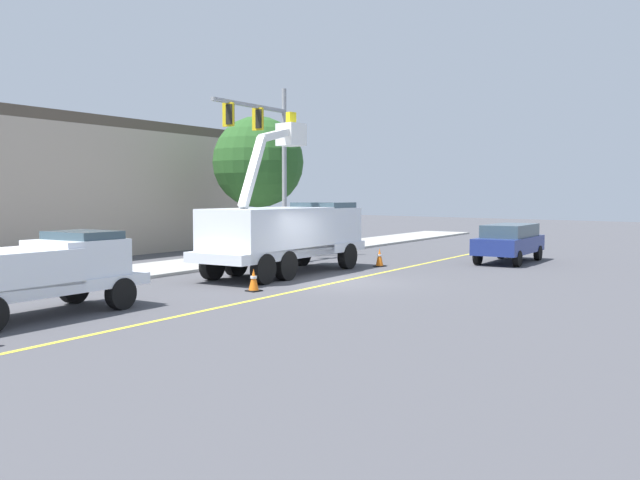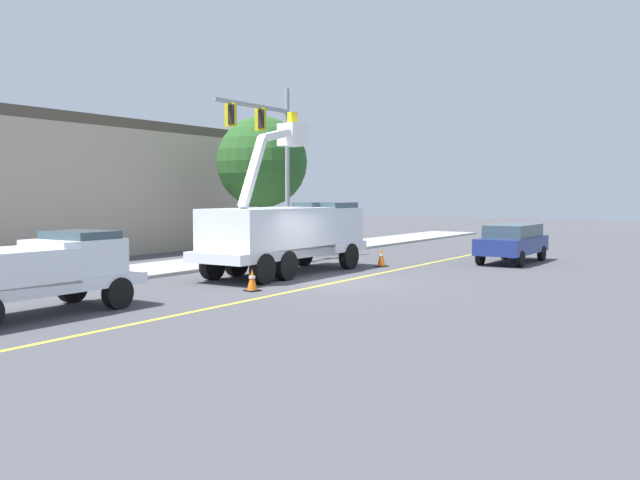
{
  "view_description": "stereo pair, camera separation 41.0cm",
  "coord_description": "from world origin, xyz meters",
  "px_view_note": "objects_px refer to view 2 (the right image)",
  "views": [
    {
      "loc": [
        -17.7,
        -15.16,
        3.03
      ],
      "look_at": [
        0.24,
        1.03,
        1.4
      ],
      "focal_mm": 38.27,
      "sensor_mm": 36.0,
      "label": 1
    },
    {
      "loc": [
        -17.42,
        -15.46,
        3.03
      ],
      "look_at": [
        0.24,
        1.03,
        1.4
      ],
      "focal_mm": 38.27,
      "sensor_mm": 36.0,
      "label": 2
    }
  ],
  "objects_px": {
    "utility_bucket_truck": "(287,232)",
    "traffic_signal_mast": "(269,145)",
    "service_pickup_truck": "(31,271)",
    "passing_minivan": "(513,241)",
    "traffic_cone_mid_front": "(252,280)",
    "traffic_cone_mid_rear": "(381,258)"
  },
  "relations": [
    {
      "from": "service_pickup_truck",
      "to": "traffic_cone_mid_front",
      "type": "bearing_deg",
      "value": -6.23
    },
    {
      "from": "service_pickup_truck",
      "to": "traffic_cone_mid_rear",
      "type": "relative_size",
      "value": 7.6
    },
    {
      "from": "traffic_cone_mid_front",
      "to": "traffic_cone_mid_rear",
      "type": "distance_m",
      "value": 8.6
    },
    {
      "from": "service_pickup_truck",
      "to": "utility_bucket_truck",
      "type": "bearing_deg",
      "value": 9.95
    },
    {
      "from": "utility_bucket_truck",
      "to": "traffic_cone_mid_front",
      "type": "xyz_separation_m",
      "value": [
        -4.07,
        -2.6,
        -1.25
      ]
    },
    {
      "from": "passing_minivan",
      "to": "utility_bucket_truck",
      "type": "bearing_deg",
      "value": 156.05
    },
    {
      "from": "passing_minivan",
      "to": "traffic_cone_mid_front",
      "type": "distance_m",
      "value": 13.88
    },
    {
      "from": "service_pickup_truck",
      "to": "passing_minivan",
      "type": "bearing_deg",
      "value": -6.8
    },
    {
      "from": "service_pickup_truck",
      "to": "traffic_signal_mast",
      "type": "bearing_deg",
      "value": 24.77
    },
    {
      "from": "service_pickup_truck",
      "to": "passing_minivan",
      "type": "height_order",
      "value": "service_pickup_truck"
    },
    {
      "from": "passing_minivan",
      "to": "traffic_signal_mast",
      "type": "xyz_separation_m",
      "value": [
        -6.35,
        8.9,
        4.3
      ]
    },
    {
      "from": "utility_bucket_truck",
      "to": "traffic_cone_mid_front",
      "type": "relative_size",
      "value": 11.95
    },
    {
      "from": "utility_bucket_truck",
      "to": "traffic_signal_mast",
      "type": "relative_size",
      "value": 1.06
    },
    {
      "from": "service_pickup_truck",
      "to": "passing_minivan",
      "type": "xyz_separation_m",
      "value": [
        20.38,
        -2.43,
        -0.15
      ]
    },
    {
      "from": "passing_minivan",
      "to": "traffic_signal_mast",
      "type": "distance_m",
      "value": 11.75
    },
    {
      "from": "traffic_cone_mid_rear",
      "to": "traffic_signal_mast",
      "type": "distance_m",
      "value": 7.59
    },
    {
      "from": "service_pickup_truck",
      "to": "traffic_signal_mast",
      "type": "distance_m",
      "value": 16.0
    },
    {
      "from": "passing_minivan",
      "to": "service_pickup_truck",
      "type": "bearing_deg",
      "value": 173.2
    },
    {
      "from": "utility_bucket_truck",
      "to": "traffic_cone_mid_front",
      "type": "distance_m",
      "value": 4.98
    },
    {
      "from": "passing_minivan",
      "to": "traffic_cone_mid_rear",
      "type": "relative_size",
      "value": 6.54
    },
    {
      "from": "passing_minivan",
      "to": "traffic_signal_mast",
      "type": "relative_size",
      "value": 0.63
    },
    {
      "from": "service_pickup_truck",
      "to": "traffic_cone_mid_front",
      "type": "height_order",
      "value": "service_pickup_truck"
    }
  ]
}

